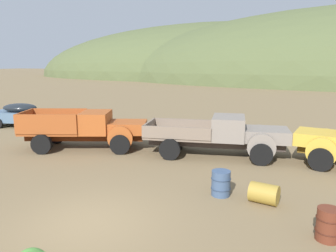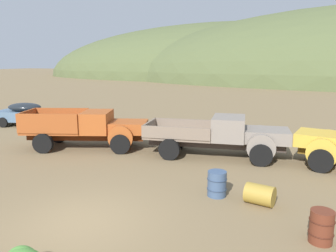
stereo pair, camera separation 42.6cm
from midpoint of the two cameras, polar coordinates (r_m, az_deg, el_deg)
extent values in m
plane|color=brown|center=(9.66, -14.94, -16.10)|extent=(300.00, 300.00, 0.00)
ellipsoid|color=#4C5633|center=(92.16, 8.89, 8.38)|extent=(111.28, 53.88, 29.03)
cube|color=slate|center=(24.36, -24.19, 1.52)|extent=(4.68, 2.68, 0.68)
ellipsoid|color=black|center=(24.42, -24.83, 2.92)|extent=(2.57, 2.01, 0.57)
ellipsoid|color=slate|center=(23.37, -20.08, 1.62)|extent=(1.25, 1.58, 0.61)
cylinder|color=black|center=(22.98, -22.38, 0.27)|extent=(0.71, 0.35, 0.68)
cylinder|color=black|center=(24.49, -20.35, 1.05)|extent=(0.71, 0.35, 0.68)
cylinder|color=black|center=(25.88, -25.69, 1.15)|extent=(0.71, 0.35, 0.68)
cube|color=#51220D|center=(17.16, -14.84, -1.65)|extent=(5.82, 2.87, 0.36)
cube|color=#A34C1E|center=(16.62, -7.74, -0.18)|extent=(2.31, 2.20, 0.55)
cube|color=#B7B2A8|center=(16.52, -4.79, -0.28)|extent=(0.47, 1.11, 0.44)
cylinder|color=#A34C1E|center=(15.78, -9.11, -2.15)|extent=(1.19, 0.58, 1.20)
cylinder|color=#A34C1E|center=(17.69, -8.05, -0.66)|extent=(1.19, 0.58, 1.20)
cube|color=#A34C1E|center=(16.88, -13.15, 0.67)|extent=(1.93, 2.27, 1.05)
cube|color=black|center=(16.71, -11.15, 1.38)|extent=(0.60, 1.55, 0.59)
cube|color=#97471E|center=(17.60, -19.91, -0.83)|extent=(3.46, 2.89, 0.12)
cube|color=#97471E|center=(16.58, -21.22, 0.26)|extent=(2.81, 1.10, 0.95)
cube|color=#97471E|center=(18.43, -18.95, 1.45)|extent=(2.81, 1.10, 0.95)
cube|color=#97471E|center=(18.05, -24.24, 0.87)|extent=(0.78, 1.92, 0.95)
cylinder|color=black|center=(15.79, -9.11, -3.18)|extent=(1.00, 0.59, 0.96)
cylinder|color=black|center=(17.80, -8.00, -1.51)|extent=(1.00, 0.59, 0.96)
cylinder|color=black|center=(16.83, -21.82, -2.96)|extent=(1.00, 0.59, 0.96)
cylinder|color=black|center=(18.73, -19.43, -1.41)|extent=(1.00, 0.59, 0.96)
cube|color=#3D322D|center=(15.46, 7.43, -2.76)|extent=(6.25, 1.90, 0.36)
cube|color=slate|center=(15.37, 15.97, -1.45)|extent=(2.19, 1.99, 0.55)
cube|color=#B7B2A8|center=(15.47, 19.32, -1.67)|extent=(0.26, 1.18, 0.44)
cylinder|color=slate|center=(14.44, 15.14, -3.66)|extent=(1.21, 0.36, 1.20)
cylinder|color=slate|center=(16.42, 14.75, -1.86)|extent=(1.21, 0.36, 1.20)
cube|color=slate|center=(15.27, 9.69, -0.29)|extent=(1.71, 2.17, 1.05)
cube|color=black|center=(15.23, 12.13, 0.39)|extent=(0.30, 1.66, 0.59)
cube|color=#746354|center=(15.61, 1.26, -1.63)|extent=(3.40, 2.51, 0.12)
cube|color=#746354|center=(14.55, 0.52, -1.22)|extent=(3.10, 0.58, 0.55)
cube|color=#746354|center=(16.53, 1.91, 0.28)|extent=(3.10, 0.58, 0.55)
cube|color=#746354|center=(15.87, -4.06, -0.20)|extent=(0.41, 2.05, 0.55)
cylinder|color=black|center=(14.46, 15.10, -4.78)|extent=(0.99, 0.42, 0.96)
cylinder|color=black|center=(16.53, 14.69, -2.76)|extent=(0.99, 0.42, 0.96)
cylinder|color=black|center=(14.74, -0.51, -4.08)|extent=(0.99, 0.42, 0.96)
cylinder|color=black|center=(16.78, 1.04, -2.19)|extent=(0.99, 0.42, 0.96)
cube|color=gold|center=(15.47, 24.00, -1.92)|extent=(2.08, 2.02, 0.55)
cube|color=#B7B2A8|center=(15.57, 20.89, -1.70)|extent=(0.28, 1.19, 0.44)
cylinder|color=gold|center=(16.53, 25.13, -2.48)|extent=(1.21, 0.38, 1.20)
cylinder|color=gold|center=(14.53, 24.38, -4.20)|extent=(1.21, 0.38, 1.20)
cylinder|color=black|center=(14.55, 24.27, -5.31)|extent=(0.99, 0.43, 0.96)
cylinder|color=olive|center=(10.79, 15.26, -11.26)|extent=(0.97, 0.79, 0.64)
cylinder|color=#5B2819|center=(9.23, 24.87, -15.28)|extent=(0.56, 0.56, 0.83)
torus|color=#401C11|center=(9.16, 24.95, -14.35)|extent=(0.60, 0.60, 0.03)
torus|color=#401C11|center=(9.30, 24.78, -16.20)|extent=(0.60, 0.60, 0.03)
cylinder|color=#384C6B|center=(11.06, 8.08, -9.82)|extent=(0.62, 0.62, 0.84)
torus|color=#27354A|center=(11.00, 8.10, -9.00)|extent=(0.66, 0.66, 0.03)
torus|color=#27354A|center=(11.12, 8.06, -10.63)|extent=(0.66, 0.66, 0.03)
ellipsoid|color=#4C8438|center=(18.68, 9.02, -2.08)|extent=(0.47, 0.42, 0.42)
ellipsoid|color=#4C8438|center=(18.85, 8.52, -1.89)|extent=(0.63, 0.57, 0.49)
camera|label=1|loc=(0.21, -90.80, -0.16)|focal=35.03mm
camera|label=2|loc=(0.21, 89.20, 0.16)|focal=35.03mm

